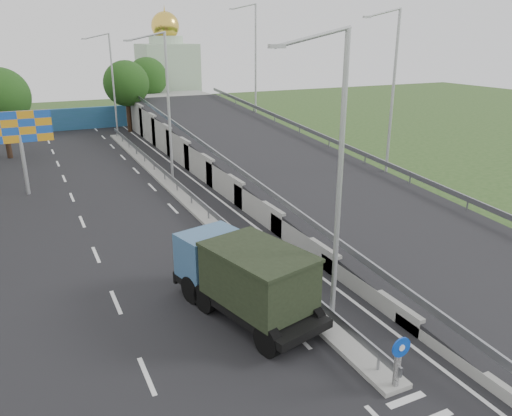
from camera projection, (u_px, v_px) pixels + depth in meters
road_surface at (148, 218)px, 28.78m from camera, size 26.00×90.00×0.04m
median at (177, 192)px, 33.38m from camera, size 1.00×44.00×0.20m
overpass_ramp at (277, 157)px, 35.90m from camera, size 10.00×50.00×3.50m
median_guardrail at (177, 182)px, 33.17m from camera, size 0.09×44.00×0.71m
sign_bollard at (398, 362)px, 14.46m from camera, size 0.64×0.23×1.67m
lamp_post_near at (335, 171)px, 16.21m from camera, size 2.74×0.18×10.08m
lamp_post_mid at (166, 102)px, 33.26m from camera, size 2.74×0.18×10.08m
lamp_post_far at (111, 80)px, 50.32m from camera, size 2.74×0.18×10.08m
blue_wall at (67, 120)px, 55.27m from camera, size 30.00×0.50×2.40m
church at (168, 73)px, 66.45m from camera, size 7.00×7.00×13.80m
billboard at (19, 132)px, 31.79m from camera, size 4.00×0.24×5.50m
tree_left_mid at (0, 97)px, 41.29m from camera, size 4.80×4.80×7.60m
tree_median_far at (126, 84)px, 53.00m from camera, size 4.80×4.80×7.60m
tree_ramp_far at (147, 78)px, 60.60m from camera, size 4.80×4.80×7.60m
dump_truck at (244, 276)px, 18.41m from camera, size 3.90×6.93×2.89m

